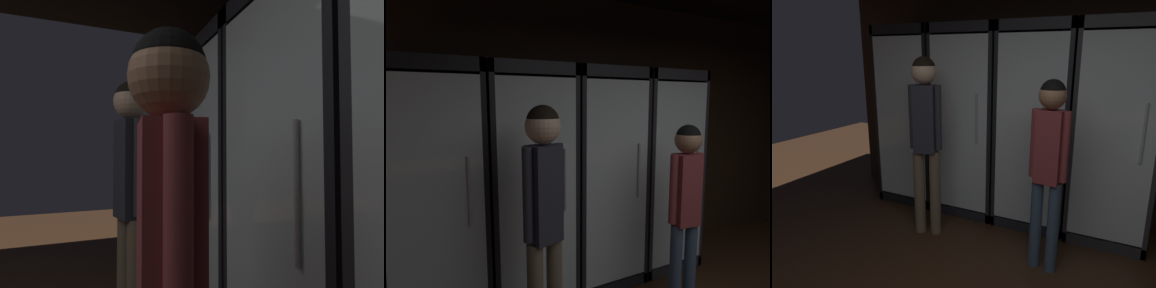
% 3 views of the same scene
% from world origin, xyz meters
% --- Properties ---
extents(wall_back, '(6.00, 0.06, 2.80)m').
position_xyz_m(wall_back, '(0.00, 3.03, 1.40)').
color(wall_back, black).
rests_on(wall_back, ground).
extents(cooler_far_left, '(0.72, 0.66, 2.06)m').
position_xyz_m(cooler_far_left, '(-1.92, 2.71, 1.02)').
color(cooler_far_left, black).
rests_on(cooler_far_left, ground).
extents(cooler_left, '(0.72, 0.66, 2.06)m').
position_xyz_m(cooler_left, '(-1.18, 2.71, 1.01)').
color(cooler_left, black).
rests_on(cooler_left, ground).
extents(cooler_center, '(0.72, 0.66, 2.06)m').
position_xyz_m(cooler_center, '(-0.43, 2.71, 1.02)').
color(cooler_center, black).
rests_on(cooler_center, ground).
extents(cooler_right, '(0.72, 0.66, 2.06)m').
position_xyz_m(cooler_right, '(0.31, 2.71, 1.01)').
color(cooler_right, '#2B2B30').
rests_on(cooler_right, ground).
extents(shopper_near, '(0.31, 0.21, 1.58)m').
position_xyz_m(shopper_near, '(-0.12, 1.85, 1.00)').
color(shopper_near, '#384C66').
rests_on(shopper_near, ground).
extents(shopper_far, '(0.31, 0.23, 1.74)m').
position_xyz_m(shopper_far, '(-1.31, 1.93, 1.10)').
color(shopper_far, '#72604C').
rests_on(shopper_far, ground).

